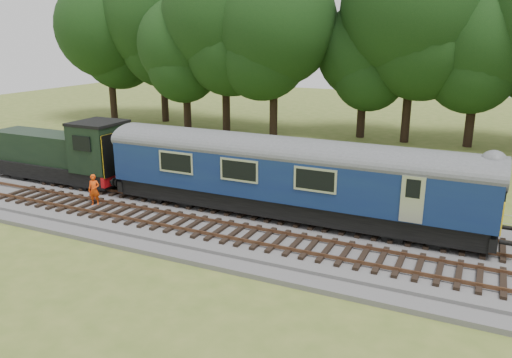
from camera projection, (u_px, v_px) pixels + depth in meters
The scene contains 9 objects.
ground at pixel (323, 242), 21.64m from camera, with size 120.00×120.00×0.00m, color #556A27.
ballast at pixel (323, 238), 21.59m from camera, with size 70.00×7.00×0.35m, color #4C4C4F.
track_north at pixel (332, 222), 22.74m from camera, with size 67.20×2.40×0.21m.
track_south at pixel (311, 247), 20.13m from camera, with size 67.20×2.40×0.21m.
fence at pixel (350, 210), 25.55m from camera, with size 64.00×0.12×1.00m, color #6B6054, non-canonical shape.
tree_line at pixel (406, 144), 40.75m from camera, with size 70.00×8.00×18.00m, color black, non-canonical shape.
dmu_railcar at pixel (288, 171), 23.03m from camera, with size 18.05×2.86×3.88m.
shunter_loco at pixel (64, 154), 28.90m from camera, with size 8.91×2.60×3.38m.
worker at pixel (94, 190), 25.03m from camera, with size 0.58×0.38×1.60m, color #F3470C.
Camera 1 is at (5.89, -19.33, 8.70)m, focal length 35.00 mm.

